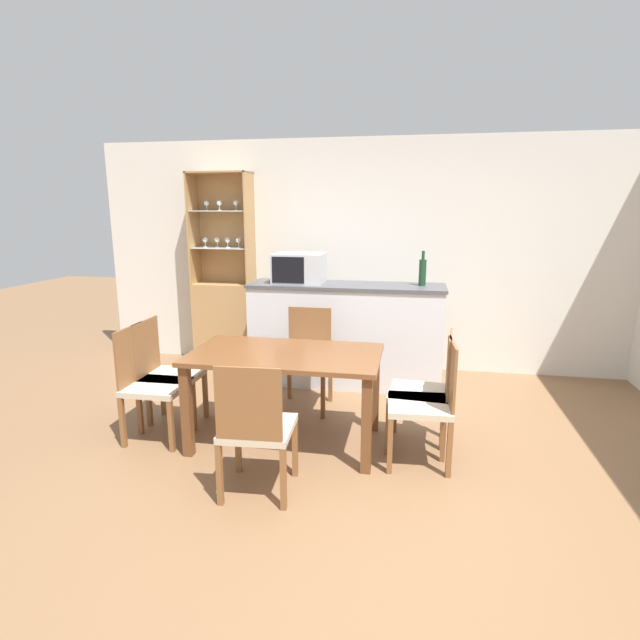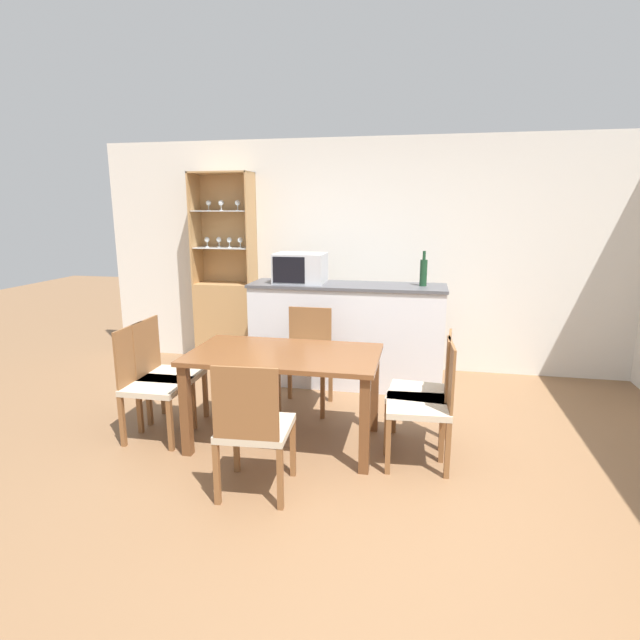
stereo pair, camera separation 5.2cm
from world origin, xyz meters
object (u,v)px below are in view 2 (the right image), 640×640
Objects in this scene: dining_chair_head_near at (254,428)px; wine_bottle at (423,272)px; dining_table at (284,366)px; microwave at (300,268)px; dining_chair_side_left_near at (151,383)px; dining_chair_head_far at (306,359)px; dining_chair_side_right_near at (425,403)px; display_cabinet at (227,308)px; dining_chair_side_left_far at (166,373)px; dining_chair_side_right_far at (425,391)px.

wine_bottle is (1.01, 2.21, 0.74)m from dining_chair_head_near.
dining_table is 1.58m from microwave.
dining_chair_head_near reaches higher than dining_table.
wine_bottle reaches higher than dining_chair_side_left_near.
dining_chair_head_far is 1.37m from dining_chair_side_right_near.
dining_chair_side_right_near and dining_chair_side_left_near have the same top height.
display_cabinet is 2.43× the size of dining_chair_side_left_near.
dining_chair_side_left_far is 1.77× the size of microwave.
display_cabinet is at bearing 56.31° from dining_chair_side_right_far.
dining_chair_side_right_near and dining_chair_head_near have the same top height.
dining_chair_head_far is 1.00× the size of dining_chair_side_left_near.
dining_chair_side_right_near is at bearing -88.53° from wine_bottle.
dining_chair_side_left_far is at bearing -122.15° from microwave.
dining_table is at bearing -57.32° from display_cabinet.
dining_chair_side_right_far is 2.64× the size of wine_bottle.
dining_chair_side_right_near is 1.74m from wine_bottle.
display_cabinet reaches higher than dining_chair_side_left_far.
microwave reaches higher than dining_chair_side_left_far.
dining_chair_side_left_near is 1.77× the size of microwave.
dining_chair_side_right_near is 0.24m from dining_chair_side_right_far.
microwave is (0.83, 1.33, 0.75)m from dining_chair_side_left_far.
dining_chair_side_right_far is at bearing -88.27° from wine_bottle.
display_cabinet is at bearing 44.83° from dining_chair_side_right_near.
dining_chair_head_far is at bearing 119.33° from dining_chair_side_left_far.
dining_table is 1.59× the size of dining_chair_side_right_near.
dining_chair_side_right_far is at bearing -38.28° from display_cabinet.
dining_chair_side_right_near is (1.06, -0.12, -0.17)m from dining_table.
dining_chair_head_far is 1.23m from dining_chair_side_right_far.
microwave is at bearing -72.65° from dining_chair_head_far.
dining_chair_side_right_far is at bearing 149.09° from dining_chair_head_far.
dining_chair_side_left_near is 1.23m from dining_chair_head_near.
dining_chair_side_right_near reaches higher than dining_table.
wine_bottle is (-0.04, 1.34, 0.74)m from dining_chair_side_right_far.
display_cabinet is at bearing 168.28° from wine_bottle.
dining_chair_side_left_far is at bearing 137.30° from dining_chair_head_near.
dining_chair_side_right_near is 2.16m from microwave.
dining_table is 1.08m from dining_chair_side_right_far.
microwave is (-1.28, 1.33, 0.75)m from dining_chair_side_right_far.
display_cabinet is 2.07m from dining_chair_side_left_near.
dining_chair_head_near is at bearing 89.91° from dining_chair_head_far.
dining_chair_side_left_far and dining_chair_side_right_far have the same top height.
dining_table is 1.87m from wine_bottle.
dining_chair_side_right_near is 1.23m from dining_chair_head_near.
dining_chair_side_left_near is (-2.11, -0.24, 0.00)m from dining_chair_side_right_far.
microwave is (0.83, 1.57, 0.75)m from dining_chair_side_left_near.
display_cabinet is 2.43× the size of dining_chair_side_right_far.
dining_chair_side_left_near is at bearing -117.97° from microwave.
dining_chair_side_right_far is (-0.00, 0.24, 0.00)m from dining_chair_side_right_near.
dining_chair_side_right_near is 1.00× the size of dining_chair_head_near.
display_cabinet is 1.72m from dining_chair_head_far.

